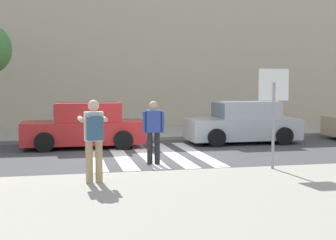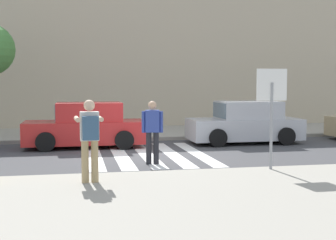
{
  "view_description": "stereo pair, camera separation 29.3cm",
  "coord_description": "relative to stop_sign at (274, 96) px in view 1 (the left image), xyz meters",
  "views": [
    {
      "loc": [
        -2.41,
        -13.92,
        2.2
      ],
      "look_at": [
        0.6,
        -0.2,
        1.1
      ],
      "focal_mm": 50.0,
      "sensor_mm": 36.0,
      "label": 1
    },
    {
      "loc": [
        -2.13,
        -13.98,
        2.2
      ],
      "look_at": [
        0.6,
        -0.2,
        1.1
      ],
      "focal_mm": 50.0,
      "sensor_mm": 36.0,
      "label": 2
    }
  ],
  "objects": [
    {
      "name": "ground_plane",
      "position": [
        -2.47,
        3.51,
        -1.89
      ],
      "size": [
        120.0,
        120.0,
        0.0
      ],
      "primitive_type": "plane",
      "color": "#424244"
    },
    {
      "name": "sidewalk_near",
      "position": [
        -2.47,
        -2.69,
        -1.82
      ],
      "size": [
        60.0,
        6.0,
        0.14
      ],
      "primitive_type": "cube",
      "color": "#9E998C",
      "rests_on": "ground"
    },
    {
      "name": "sidewalk_far",
      "position": [
        -2.47,
        9.51,
        -1.82
      ],
      "size": [
        60.0,
        4.8,
        0.14
      ],
      "primitive_type": "cube",
      "color": "#9E998C",
      "rests_on": "ground"
    },
    {
      "name": "building_facade_far",
      "position": [
        -2.47,
        13.91,
        2.01
      ],
      "size": [
        56.0,
        4.0,
        7.81
      ],
      "primitive_type": "cube",
      "color": "beige",
      "rests_on": "ground"
    },
    {
      "name": "crosswalk_stripe_0",
      "position": [
        -4.07,
        3.71,
        -1.89
      ],
      "size": [
        0.44,
        5.2,
        0.01
      ],
      "primitive_type": "cube",
      "color": "silver",
      "rests_on": "ground"
    },
    {
      "name": "crosswalk_stripe_1",
      "position": [
        -3.27,
        3.71,
        -1.89
      ],
      "size": [
        0.44,
        5.2,
        0.01
      ],
      "primitive_type": "cube",
      "color": "silver",
      "rests_on": "ground"
    },
    {
      "name": "crosswalk_stripe_2",
      "position": [
        -2.47,
        3.71,
        -1.89
      ],
      "size": [
        0.44,
        5.2,
        0.01
      ],
      "primitive_type": "cube",
      "color": "silver",
      "rests_on": "ground"
    },
    {
      "name": "crosswalk_stripe_3",
      "position": [
        -1.67,
        3.71,
        -1.89
      ],
      "size": [
        0.44,
        5.2,
        0.01
      ],
      "primitive_type": "cube",
      "color": "silver",
      "rests_on": "ground"
    },
    {
      "name": "crosswalk_stripe_4",
      "position": [
        -0.87,
        3.71,
        -1.89
      ],
      "size": [
        0.44,
        5.2,
        0.01
      ],
      "primitive_type": "cube",
      "color": "silver",
      "rests_on": "ground"
    },
    {
      "name": "stop_sign",
      "position": [
        0.0,
        0.0,
        0.0
      ],
      "size": [
        0.76,
        0.08,
        2.41
      ],
      "color": "gray",
      "rests_on": "sidewalk_near"
    },
    {
      "name": "photographer_with_backpack",
      "position": [
        -4.32,
        -0.74,
        -0.72
      ],
      "size": [
        0.61,
        0.87,
        1.72
      ],
      "color": "tan",
      "rests_on": "sidewalk_near"
    },
    {
      "name": "pedestrian_crossing",
      "position": [
        -2.56,
        2.0,
        -0.92
      ],
      "size": [
        0.57,
        0.29,
        1.72
      ],
      "color": "#232328",
      "rests_on": "ground"
    },
    {
      "name": "parked_car_red",
      "position": [
        -4.26,
        5.81,
        -1.17
      ],
      "size": [
        4.1,
        1.92,
        1.55
      ],
      "color": "red",
      "rests_on": "ground"
    },
    {
      "name": "parked_car_silver",
      "position": [
        1.53,
        5.81,
        -1.17
      ],
      "size": [
        4.1,
        1.92,
        1.55
      ],
      "color": "#B7BABF",
      "rests_on": "ground"
    }
  ]
}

